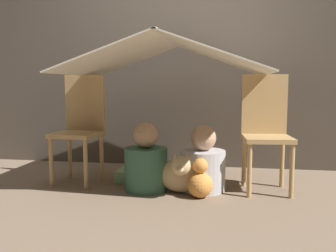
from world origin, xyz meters
TOP-DOWN VIEW (x-y plane):
  - ground_plane at (0.00, 0.00)m, footprint 8.80×8.80m
  - wall_back at (0.00, 1.04)m, footprint 7.00×0.05m
  - chair_left at (-0.79, 0.22)m, footprint 0.40×0.40m
  - chair_right at (0.79, 0.22)m, footprint 0.40×0.40m
  - sheet_canopy at (0.00, 0.14)m, footprint 1.60×1.19m
  - person_front at (-0.17, 0.04)m, footprint 0.35×0.35m
  - person_second at (0.29, 0.12)m, footprint 0.36×0.36m
  - dog at (0.15, -0.01)m, footprint 0.41×0.35m
  - floor_cushion at (-0.26, 0.36)m, footprint 0.44×0.35m
  - plush_toy at (0.29, -0.09)m, footprint 0.19×0.19m

SIDE VIEW (x-z plane):
  - ground_plane at x=0.00m, z-range 0.00..0.00m
  - floor_cushion at x=-0.26m, z-range 0.00..0.10m
  - plush_toy at x=0.29m, z-range -0.03..0.28m
  - dog at x=0.15m, z-range -0.02..0.33m
  - person_second at x=0.29m, z-range -0.06..0.47m
  - person_front at x=-0.17m, z-range -0.06..0.50m
  - chair_left at x=-0.79m, z-range 0.04..0.98m
  - chair_right at x=0.79m, z-range 0.04..0.98m
  - sheet_canopy at x=0.00m, z-range 0.94..1.23m
  - wall_back at x=0.00m, z-range 0.00..2.50m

